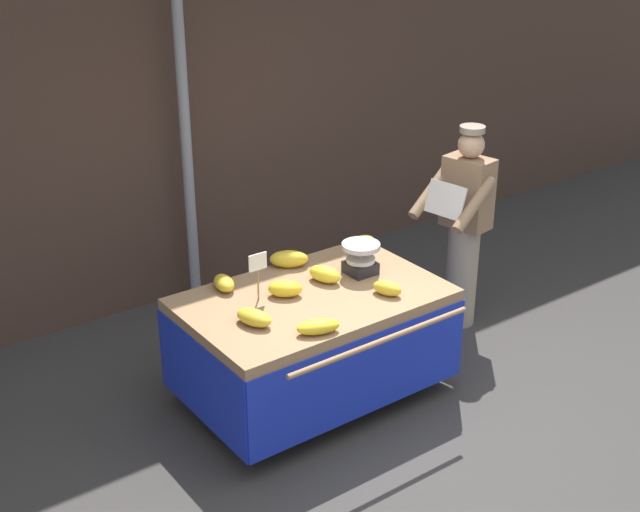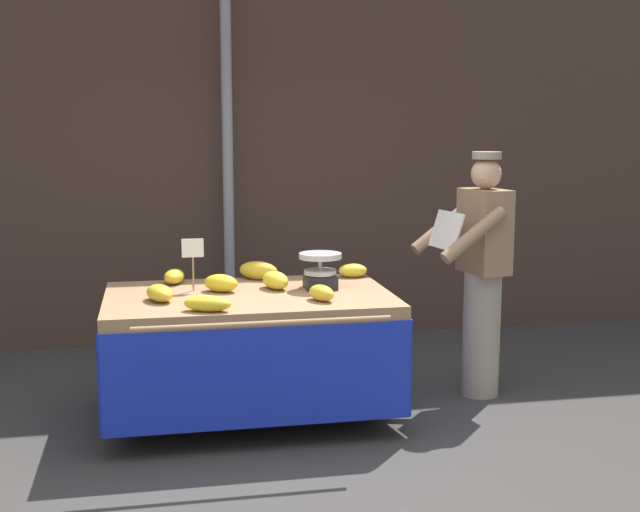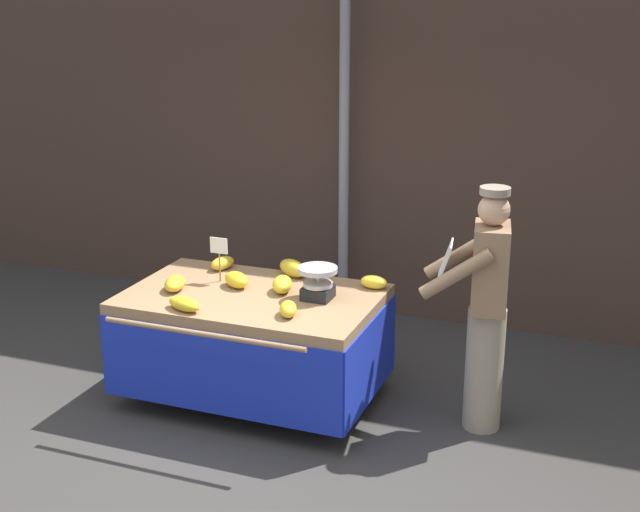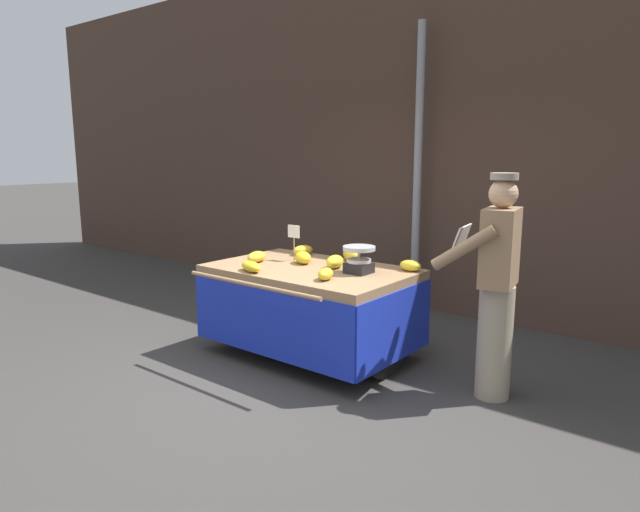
% 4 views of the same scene
% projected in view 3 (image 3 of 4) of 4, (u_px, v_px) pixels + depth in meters
% --- Properties ---
extents(ground_plane, '(60.00, 60.00, 0.00)m').
position_uv_depth(ground_plane, '(225.00, 464.00, 5.58)').
color(ground_plane, '#383533').
extents(back_wall, '(16.00, 0.24, 4.21)m').
position_uv_depth(back_wall, '(374.00, 85.00, 7.68)').
color(back_wall, '#473328').
rests_on(back_wall, ground).
extents(street_pole, '(0.09, 0.09, 3.25)m').
position_uv_depth(street_pole, '(344.00, 143.00, 7.60)').
color(street_pole, gray).
rests_on(street_pole, ground).
extents(banana_cart, '(1.83, 1.35, 0.84)m').
position_uv_depth(banana_cart, '(253.00, 321.00, 6.27)').
color(banana_cart, '#93704C').
rests_on(banana_cart, ground).
extents(weighing_scale, '(0.28, 0.28, 0.24)m').
position_uv_depth(weighing_scale, '(318.00, 283.00, 6.07)').
color(weighing_scale, black).
rests_on(weighing_scale, banana_cart).
extents(price_sign, '(0.14, 0.01, 0.34)m').
position_uv_depth(price_sign, '(219.00, 250.00, 6.39)').
color(price_sign, '#997A51').
rests_on(price_sign, banana_cart).
extents(banana_bunch_0, '(0.32, 0.28, 0.13)m').
position_uv_depth(banana_bunch_0, '(293.00, 268.00, 6.57)').
color(banana_bunch_0, gold).
rests_on(banana_bunch_0, banana_cart).
extents(banana_bunch_1, '(0.21, 0.28, 0.12)m').
position_uv_depth(banana_bunch_1, '(282.00, 284.00, 6.23)').
color(banana_bunch_1, yellow).
rests_on(banana_bunch_1, banana_cart).
extents(banana_bunch_2, '(0.19, 0.24, 0.10)m').
position_uv_depth(banana_bunch_2, '(288.00, 309.00, 5.78)').
color(banana_bunch_2, gold).
rests_on(banana_bunch_2, banana_cart).
extents(banana_bunch_3, '(0.31, 0.22, 0.09)m').
position_uv_depth(banana_bunch_3, '(184.00, 304.00, 5.88)').
color(banana_bunch_3, gold).
rests_on(banana_bunch_3, banana_cart).
extents(banana_bunch_4, '(0.21, 0.14, 0.10)m').
position_uv_depth(banana_bunch_4, '(374.00, 282.00, 6.30)').
color(banana_bunch_4, yellow).
rests_on(banana_bunch_4, banana_cart).
extents(banana_bunch_5, '(0.18, 0.25, 0.10)m').
position_uv_depth(banana_bunch_5, '(222.00, 263.00, 6.73)').
color(banana_bunch_5, gold).
rests_on(banana_bunch_5, banana_cart).
extents(banana_bunch_6, '(0.22, 0.30, 0.10)m').
position_uv_depth(banana_bunch_6, '(175.00, 283.00, 6.27)').
color(banana_bunch_6, gold).
rests_on(banana_bunch_6, banana_cart).
extents(banana_bunch_7, '(0.28, 0.26, 0.11)m').
position_uv_depth(banana_bunch_7, '(236.00, 280.00, 6.33)').
color(banana_bunch_7, gold).
rests_on(banana_bunch_7, banana_cart).
extents(vendor_person, '(0.63, 0.58, 1.71)m').
position_uv_depth(vendor_person, '(485.00, 309.00, 5.80)').
color(vendor_person, gray).
rests_on(vendor_person, ground).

